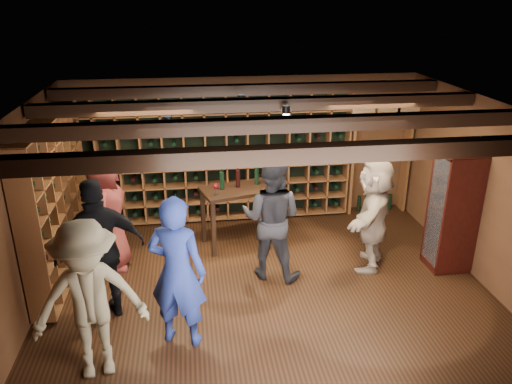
{
  "coord_description": "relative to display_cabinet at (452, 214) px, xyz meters",
  "views": [
    {
      "loc": [
        -0.95,
        -5.86,
        3.79
      ],
      "look_at": [
        -0.12,
        0.2,
        1.34
      ],
      "focal_mm": 35.0,
      "sensor_mm": 36.0,
      "label": 1
    }
  ],
  "objects": [
    {
      "name": "ground",
      "position": [
        -2.71,
        -0.2,
        -0.86
      ],
      "size": [
        6.0,
        6.0,
        0.0
      ],
      "primitive_type": "plane",
      "color": "black",
      "rests_on": "ground"
    },
    {
      "name": "room_shell",
      "position": [
        -2.71,
        -0.15,
        1.56
      ],
      "size": [
        6.0,
        6.0,
        6.0
      ],
      "color": "brown",
      "rests_on": "ground"
    },
    {
      "name": "wine_rack_back",
      "position": [
        -3.24,
        2.13,
        0.29
      ],
      "size": [
        4.65,
        0.3,
        2.2
      ],
      "color": "brown",
      "rests_on": "ground"
    },
    {
      "name": "wine_rack_left",
      "position": [
        -5.54,
        0.62,
        0.29
      ],
      "size": [
        0.3,
        2.65,
        2.2
      ],
      "color": "brown",
      "rests_on": "ground"
    },
    {
      "name": "crate_shelf",
      "position": [
        -0.31,
        2.12,
        0.71
      ],
      "size": [
        1.2,
        0.32,
        2.07
      ],
      "color": "brown",
      "rests_on": "ground"
    },
    {
      "name": "display_cabinet",
      "position": [
        0.0,
        0.0,
        0.0
      ],
      "size": [
        0.55,
        0.5,
        1.75
      ],
      "color": "#350D0A",
      "rests_on": "ground"
    },
    {
      "name": "man_blue_shirt",
      "position": [
        -3.88,
        -1.19,
        0.05
      ],
      "size": [
        0.77,
        0.63,
        1.82
      ],
      "primitive_type": "imported",
      "rotation": [
        0.0,
        0.0,
        2.8
      ],
      "color": "navy",
      "rests_on": "ground"
    },
    {
      "name": "man_grey_suit",
      "position": [
        -2.6,
        0.12,
        0.04
      ],
      "size": [
        1.07,
        0.97,
        1.78
      ],
      "primitive_type": "imported",
      "rotation": [
        0.0,
        0.0,
        2.72
      ],
      "color": "black",
      "rests_on": "ground"
    },
    {
      "name": "guest_red_floral",
      "position": [
        -4.9,
        0.64,
        0.04
      ],
      "size": [
        0.57,
        0.88,
        1.79
      ],
      "primitive_type": "imported",
      "rotation": [
        0.0,
        0.0,
        1.57
      ],
      "color": "maroon",
      "rests_on": "ground"
    },
    {
      "name": "guest_woman_black",
      "position": [
        -4.8,
        -0.57,
        0.06
      ],
      "size": [
        1.16,
        0.8,
        1.83
      ],
      "primitive_type": "imported",
      "rotation": [
        0.0,
        0.0,
        3.5
      ],
      "color": "black",
      "rests_on": "ground"
    },
    {
      "name": "guest_khaki",
      "position": [
        -4.76,
        -1.59,
        0.03
      ],
      "size": [
        1.25,
        0.85,
        1.78
      ],
      "primitive_type": "imported",
      "rotation": [
        0.0,
        0.0,
        0.18
      ],
      "color": "gray",
      "rests_on": "ground"
    },
    {
      "name": "guest_beige",
      "position": [
        -1.11,
        0.18,
        -0.02
      ],
      "size": [
        1.18,
        1.61,
        1.68
      ],
      "primitive_type": "imported",
      "rotation": [
        0.0,
        0.0,
        4.22
      ],
      "color": "tan",
      "rests_on": "ground"
    },
    {
      "name": "tasting_table",
      "position": [
        -2.89,
        1.17,
        -0.02
      ],
      "size": [
        1.39,
        0.94,
        1.23
      ],
      "rotation": [
        0.0,
        0.0,
        0.26
      ],
      "color": "black",
      "rests_on": "ground"
    }
  ]
}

